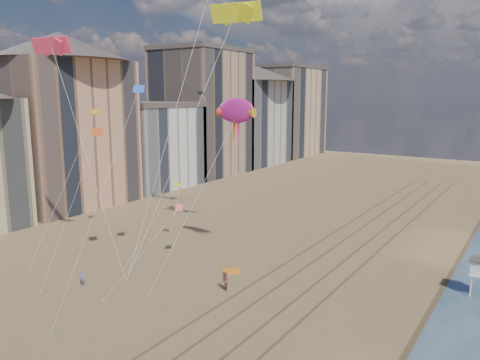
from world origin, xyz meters
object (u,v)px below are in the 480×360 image
object	(u,v)px
grounded_kite	(231,271)
show_kite	(236,111)
kite_flyer_a	(82,278)
kite_flyer_b	(225,281)

from	to	relation	value
grounded_kite	show_kite	xyz separation A→B (m)	(-0.60, 1.84, 16.73)
show_kite	grounded_kite	bearing A→B (deg)	-72.07
kite_flyer_a	kite_flyer_b	xyz separation A→B (m)	(12.34, 6.71, 0.14)
kite_flyer_a	kite_flyer_b	distance (m)	14.05
grounded_kite	kite_flyer_a	size ratio (longest dim) A/B	1.17
kite_flyer_b	kite_flyer_a	bearing A→B (deg)	-109.02
show_kite	kite_flyer_a	xyz separation A→B (m)	(-9.53, -12.92, -16.02)
kite_flyer_b	show_kite	bearing A→B (deg)	156.86
show_kite	kite_flyer_b	size ratio (longest dim) A/B	10.41
kite_flyer_a	kite_flyer_b	bearing A→B (deg)	2.69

